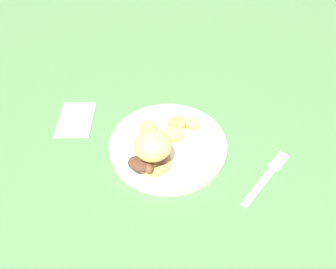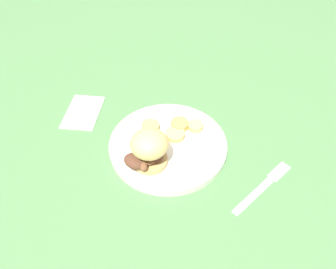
{
  "view_description": "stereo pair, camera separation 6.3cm",
  "coord_description": "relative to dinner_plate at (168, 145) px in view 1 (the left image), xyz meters",
  "views": [
    {
      "loc": [
        0.52,
        -0.07,
        0.58
      ],
      "look_at": [
        0.0,
        0.0,
        0.05
      ],
      "focal_mm": 35.0,
      "sensor_mm": 36.0,
      "label": 1
    },
    {
      "loc": [
        0.52,
        -0.01,
        0.58
      ],
      "look_at": [
        0.0,
        0.0,
        0.05
      ],
      "focal_mm": 35.0,
      "sensor_mm": 36.0,
      "label": 2
    }
  ],
  "objects": [
    {
      "name": "napkin",
      "position": [
        -0.13,
        -0.22,
        -0.01
      ],
      "size": [
        0.14,
        0.1,
        0.01
      ],
      "primitive_type": "cube",
      "rotation": [
        0.0,
        0.0,
        6.15
      ],
      "color": "white",
      "rests_on": "ground_plane"
    },
    {
      "name": "potato_round_1",
      "position": [
        -0.05,
        0.07,
        0.02
      ],
      "size": [
        0.04,
        0.04,
        0.01
      ],
      "primitive_type": "cylinder",
      "color": "#DBB766",
      "rests_on": "dinner_plate"
    },
    {
      "name": "potato_round_2",
      "position": [
        -0.02,
        0.02,
        0.02
      ],
      "size": [
        0.05,
        0.05,
        0.01
      ],
      "primitive_type": "cylinder",
      "color": "#DBB766",
      "rests_on": "dinner_plate"
    },
    {
      "name": "potato_round_0",
      "position": [
        -0.05,
        0.03,
        0.02
      ],
      "size": [
        0.04,
        0.04,
        0.02
      ],
      "primitive_type": "cylinder",
      "color": "tan",
      "rests_on": "dinner_plate"
    },
    {
      "name": "potato_round_3",
      "position": [
        -0.05,
        -0.04,
        0.02
      ],
      "size": [
        0.04,
        0.04,
        0.01
      ],
      "primitive_type": "cylinder",
      "color": "tan",
      "rests_on": "dinner_plate"
    },
    {
      "name": "fork",
      "position": [
        0.12,
        0.2,
        -0.01
      ],
      "size": [
        0.14,
        0.15,
        0.0
      ],
      "color": "silver",
      "rests_on": "ground_plane"
    },
    {
      "name": "ground_plane",
      "position": [
        0.0,
        0.0,
        -0.01
      ],
      "size": [
        4.0,
        4.0,
        0.0
      ],
      "primitive_type": "plane",
      "color": "#4C7A47"
    },
    {
      "name": "sandwich",
      "position": [
        0.06,
        -0.04,
        0.05
      ],
      "size": [
        0.09,
        0.1,
        0.09
      ],
      "color": "tan",
      "rests_on": "dinner_plate"
    },
    {
      "name": "dinner_plate",
      "position": [
        0.0,
        0.0,
        0.0
      ],
      "size": [
        0.28,
        0.28,
        0.02
      ],
      "color": "white",
      "rests_on": "ground_plane"
    }
  ]
}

